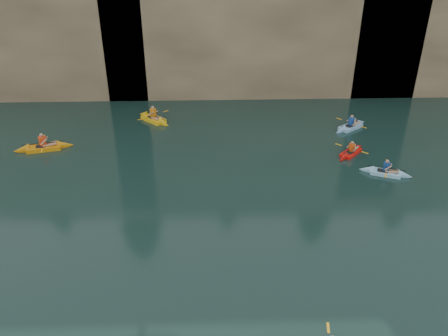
{
  "coord_description": "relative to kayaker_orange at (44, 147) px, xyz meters",
  "views": [
    {
      "loc": [
        -2.21,
        -11.46,
        11.25
      ],
      "look_at": [
        -1.67,
        4.2,
        3.0
      ],
      "focal_mm": 35.0,
      "sensor_mm": 36.0,
      "label": 1
    }
  ],
  "objects": [
    {
      "name": "kayaker_ltblue_near",
      "position": [
        19.39,
        -3.79,
        -0.03
      ],
      "size": [
        2.81,
        2.04,
        1.09
      ],
      "rotation": [
        0.0,
        0.0,
        -0.39
      ],
      "color": "#98DBFF",
      "rests_on": "ground"
    },
    {
      "name": "ground",
      "position": [
        12.2,
        -12.63,
        -0.16
      ],
      "size": [
        160.0,
        160.0,
        0.0
      ],
      "primitive_type": "plane",
      "color": "black",
      "rests_on": "ground"
    },
    {
      "name": "sea_cave_center",
      "position": [
        8.2,
        9.32,
        1.44
      ],
      "size": [
        3.5,
        1.0,
        3.2
      ],
      "primitive_type": "cube",
      "color": "black",
      "rests_on": "ground"
    },
    {
      "name": "cliff",
      "position": [
        12.2,
        17.37,
        5.84
      ],
      "size": [
        70.0,
        16.0,
        12.0
      ],
      "primitive_type": "cube",
      "color": "tan",
      "rests_on": "ground"
    },
    {
      "name": "kayaker_ltblue_mid",
      "position": [
        19.38,
        2.64,
        -0.01
      ],
      "size": [
        2.94,
        2.5,
        1.2
      ],
      "rotation": [
        0.0,
        0.0,
        0.66
      ],
      "color": "#92C7F4",
      "rests_on": "ground"
    },
    {
      "name": "kayaker_orange",
      "position": [
        0.0,
        0.0,
        0.0
      ],
      "size": [
        3.54,
        2.51,
        1.32
      ],
      "rotation": [
        0.0,
        0.0,
        0.25
      ],
      "color": "orange",
      "rests_on": "ground"
    },
    {
      "name": "cliff_slab_center",
      "position": [
        14.2,
        9.97,
        5.54
      ],
      "size": [
        24.0,
        2.4,
        11.4
      ],
      "primitive_type": "cube",
      "color": "tan",
      "rests_on": "ground"
    },
    {
      "name": "kayaker_red_far",
      "position": [
        18.26,
        -1.26,
        -0.03
      ],
      "size": [
        2.4,
        2.49,
        1.04
      ],
      "rotation": [
        0.0,
        0.0,
        0.82
      ],
      "color": "red",
      "rests_on": "ground"
    },
    {
      "name": "sea_cave_west",
      "position": [
        -5.8,
        9.32,
        1.84
      ],
      "size": [
        4.5,
        1.0,
        4.0
      ],
      "primitive_type": "cube",
      "color": "black",
      "rests_on": "ground"
    },
    {
      "name": "kayaker_yellow",
      "position": [
        6.08,
        4.46,
        0.01
      ],
      "size": [
        2.85,
        2.95,
        1.35
      ],
      "rotation": [
        0.0,
        0.0,
        -0.82
      ],
      "color": "yellow",
      "rests_on": "ground"
    },
    {
      "name": "sea_cave_east",
      "position": [
        22.2,
        9.32,
        2.09
      ],
      "size": [
        5.0,
        1.0,
        4.5
      ],
      "primitive_type": "cube",
      "color": "black",
      "rests_on": "ground"
    }
  ]
}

